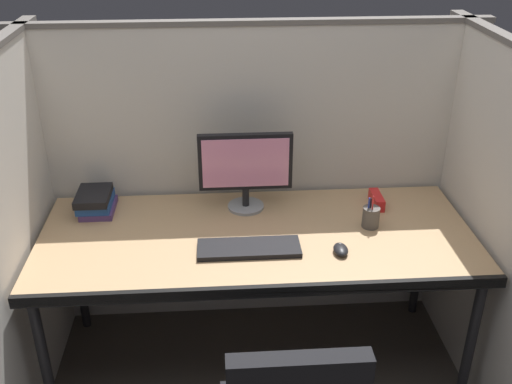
# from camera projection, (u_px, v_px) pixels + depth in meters

# --- Properties ---
(cubicle_partition_rear) EXTENTS (2.21, 0.06, 1.57)m
(cubicle_partition_rear) POSITION_uv_depth(u_px,v_px,m) (251.00, 179.00, 2.97)
(cubicle_partition_rear) COLOR beige
(cubicle_partition_rear) RESTS_ON ground
(cubicle_partition_left) EXTENTS (0.06, 1.41, 1.57)m
(cubicle_partition_left) POSITION_uv_depth(u_px,v_px,m) (16.00, 245.00, 2.42)
(cubicle_partition_left) COLOR beige
(cubicle_partition_left) RESTS_ON ground
(cubicle_partition_right) EXTENTS (0.06, 1.41, 1.57)m
(cubicle_partition_right) POSITION_uv_depth(u_px,v_px,m) (489.00, 228.00, 2.54)
(cubicle_partition_right) COLOR beige
(cubicle_partition_right) RESTS_ON ground
(desk) EXTENTS (1.90, 0.80, 0.74)m
(desk) POSITION_uv_depth(u_px,v_px,m) (257.00, 245.00, 2.61)
(desk) COLOR tan
(desk) RESTS_ON ground
(monitor_center) EXTENTS (0.43, 0.17, 0.37)m
(monitor_center) POSITION_uv_depth(u_px,v_px,m) (245.00, 166.00, 2.71)
(monitor_center) COLOR gray
(monitor_center) RESTS_ON desk
(keyboard_main) EXTENTS (0.43, 0.15, 0.02)m
(keyboard_main) POSITION_uv_depth(u_px,v_px,m) (249.00, 248.00, 2.47)
(keyboard_main) COLOR black
(keyboard_main) RESTS_ON desk
(computer_mouse) EXTENTS (0.06, 0.10, 0.04)m
(computer_mouse) POSITION_uv_depth(u_px,v_px,m) (341.00, 250.00, 2.45)
(computer_mouse) COLOR black
(computer_mouse) RESTS_ON desk
(pen_cup) EXTENTS (0.08, 0.08, 0.16)m
(pen_cup) POSITION_uv_depth(u_px,v_px,m) (371.00, 217.00, 2.63)
(pen_cup) COLOR #4C4742
(pen_cup) RESTS_ON desk
(red_stapler) EXTENTS (0.04, 0.15, 0.06)m
(red_stapler) POSITION_uv_depth(u_px,v_px,m) (377.00, 200.00, 2.81)
(red_stapler) COLOR red
(red_stapler) RESTS_ON desk
(book_stack) EXTENTS (0.16, 0.22, 0.10)m
(book_stack) POSITION_uv_depth(u_px,v_px,m) (96.00, 202.00, 2.75)
(book_stack) COLOR #4C3366
(book_stack) RESTS_ON desk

